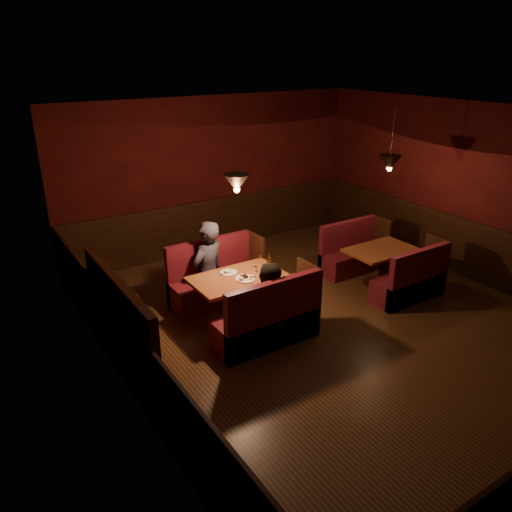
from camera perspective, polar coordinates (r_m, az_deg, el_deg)
room at (r=6.75m, az=7.14°, el=-0.26°), size 6.02×7.02×2.92m
main_table at (r=7.07m, az=-1.95°, el=-3.53°), size 1.32×0.80×0.92m
main_bench_far at (r=7.76m, az=-4.68°, el=-2.97°), size 1.45×0.52×0.99m
main_bench_near at (r=6.63m, az=1.54°, el=-7.67°), size 1.45×0.52×0.99m
second_table at (r=8.45m, az=13.97°, el=-0.23°), size 1.13×0.72×0.64m
second_bench_far at (r=8.97m, az=10.91°, el=0.10°), size 1.25×0.47×0.89m
second_bench_near at (r=8.14m, az=17.36°, el=-2.95°), size 1.25×0.47×0.89m
diner_a at (r=7.43m, az=-5.59°, el=0.31°), size 0.72×0.60×1.69m
diner_b at (r=6.52m, az=1.91°, el=-4.02°), size 0.85×0.75×1.47m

